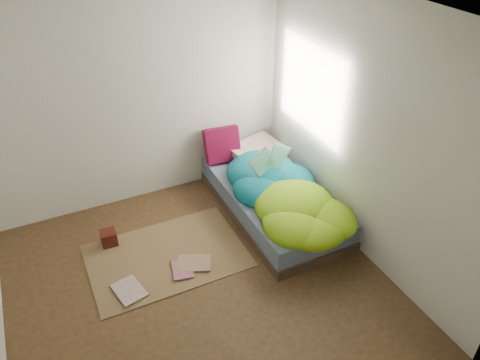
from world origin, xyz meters
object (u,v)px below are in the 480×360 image
(bed, at_px, (273,201))
(open_book, at_px, (271,152))
(wooden_box, at_px, (109,238))
(floor_book_a, at_px, (117,297))
(floor_book_b, at_px, (172,271))
(pillow_magenta, at_px, (222,145))

(bed, xyz_separation_m, open_book, (-0.03, 0.05, 0.65))
(open_book, distance_m, wooden_box, 1.98)
(wooden_box, distance_m, floor_book_a, 0.81)
(bed, relative_size, open_book, 4.51)
(bed, distance_m, open_book, 0.65)
(open_book, bearing_deg, floor_book_b, -168.71)
(floor_book_a, bearing_deg, floor_book_b, -3.44)
(pillow_magenta, distance_m, floor_book_b, 1.79)
(pillow_magenta, distance_m, open_book, 0.87)
(pillow_magenta, bearing_deg, floor_book_a, -136.27)
(floor_book_a, height_order, floor_book_b, same)
(bed, relative_size, wooden_box, 12.36)
(bed, height_order, floor_book_a, bed)
(pillow_magenta, bearing_deg, floor_book_b, -126.53)
(floor_book_a, bearing_deg, wooden_box, 69.57)
(floor_book_a, xyz_separation_m, floor_book_b, (0.58, 0.09, 0.00))
(pillow_magenta, xyz_separation_m, floor_book_b, (-1.13, -1.28, -0.53))
(open_book, bearing_deg, floor_book_a, -171.63)
(floor_book_a, bearing_deg, bed, 2.23)
(bed, relative_size, floor_book_a, 5.91)
(pillow_magenta, bearing_deg, wooden_box, -155.36)
(pillow_magenta, distance_m, floor_book_a, 2.25)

